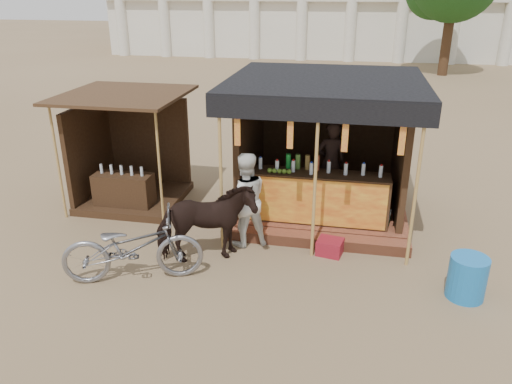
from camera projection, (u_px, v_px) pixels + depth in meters
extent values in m
plane|color=#846B4C|center=(235.00, 299.00, 7.49)|extent=(120.00, 120.00, 0.00)
cube|color=brown|center=(320.00, 205.00, 10.44)|extent=(3.40, 2.80, 0.22)
cube|color=brown|center=(314.00, 240.00, 9.04)|extent=(3.40, 0.35, 0.20)
cube|color=#382414|center=(318.00, 197.00, 9.35)|extent=(2.60, 0.55, 0.95)
cube|color=#B83515|center=(317.00, 203.00, 9.10)|extent=(2.50, 0.02, 0.88)
cube|color=#382414|center=(328.00, 127.00, 11.05)|extent=(3.00, 0.12, 2.50)
cube|color=#382414|center=(250.00, 139.00, 10.19)|extent=(0.12, 2.50, 2.50)
cube|color=#382414|center=(401.00, 147.00, 9.65)|extent=(0.12, 2.50, 2.50)
cube|color=black|center=(327.00, 80.00, 9.25)|extent=(3.60, 3.60, 0.06)
cube|color=black|center=(318.00, 111.00, 7.70)|extent=(3.60, 0.06, 0.36)
cylinder|color=tan|center=(221.00, 176.00, 8.47)|extent=(0.06, 0.06, 2.75)
cylinder|color=tan|center=(315.00, 182.00, 8.19)|extent=(0.06, 0.06, 2.75)
cylinder|color=tan|center=(416.00, 189.00, 7.90)|extent=(0.06, 0.06, 2.75)
cube|color=red|center=(237.00, 129.00, 8.10)|extent=(0.10, 0.02, 0.55)
cube|color=red|center=(290.00, 132.00, 7.95)|extent=(0.10, 0.02, 0.55)
cube|color=red|center=(345.00, 135.00, 7.79)|extent=(0.10, 0.02, 0.55)
cube|color=red|center=(402.00, 138.00, 7.64)|extent=(0.10, 0.02, 0.55)
imported|color=black|center=(331.00, 162.00, 10.14)|extent=(0.69, 0.54, 1.65)
cube|color=#382414|center=(136.00, 198.00, 10.90)|extent=(2.00, 2.00, 0.15)
cube|color=#382414|center=(149.00, 143.00, 11.38)|extent=(1.90, 0.10, 2.10)
cube|color=#382414|center=(90.00, 153.00, 10.69)|extent=(0.10, 1.90, 2.10)
cube|color=#472D19|center=(123.00, 95.00, 9.94)|extent=(2.40, 2.40, 0.06)
cylinder|color=tan|center=(58.00, 163.00, 9.71)|extent=(0.05, 0.05, 2.35)
cylinder|color=tan|center=(160.00, 170.00, 9.34)|extent=(0.05, 0.05, 2.35)
cube|color=#382414|center=(124.00, 193.00, 10.32)|extent=(1.20, 0.50, 0.80)
imported|color=black|center=(206.00, 224.00, 8.30)|extent=(1.80, 1.36, 1.38)
imported|color=gray|center=(133.00, 247.00, 7.80)|extent=(2.32, 1.44, 1.15)
imported|color=white|center=(245.00, 200.00, 8.80)|extent=(1.04, 0.95, 1.73)
cylinder|color=#186AB5|center=(467.00, 278.00, 7.43)|extent=(0.64, 0.64, 0.67)
cube|color=maroon|center=(330.00, 247.00, 8.72)|extent=(0.49, 0.45, 0.27)
cube|color=#1A7638|center=(372.00, 224.00, 9.40)|extent=(0.68, 0.52, 0.40)
cube|color=white|center=(373.00, 213.00, 9.32)|extent=(0.71, 0.54, 0.06)
cylinder|color=silver|center=(122.00, 28.00, 33.24)|extent=(0.70, 0.70, 3.60)
cylinder|color=silver|center=(165.00, 28.00, 32.70)|extent=(0.70, 0.70, 3.60)
cylinder|color=silver|center=(209.00, 29.00, 32.16)|extent=(0.70, 0.70, 3.60)
cylinder|color=silver|center=(254.00, 30.00, 31.63)|extent=(0.70, 0.70, 3.60)
cylinder|color=silver|center=(301.00, 30.00, 31.09)|extent=(0.70, 0.70, 3.60)
cylinder|color=silver|center=(350.00, 31.00, 30.55)|extent=(0.70, 0.70, 3.60)
cylinder|color=silver|center=(401.00, 32.00, 30.02)|extent=(0.70, 0.70, 3.60)
cylinder|color=silver|center=(453.00, 33.00, 29.48)|extent=(0.70, 0.70, 3.60)
cylinder|color=silver|center=(507.00, 34.00, 28.94)|extent=(0.70, 0.70, 3.60)
cylinder|color=#382314|center=(447.00, 36.00, 25.59)|extent=(0.50, 0.50, 4.00)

